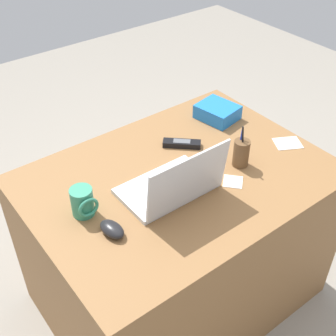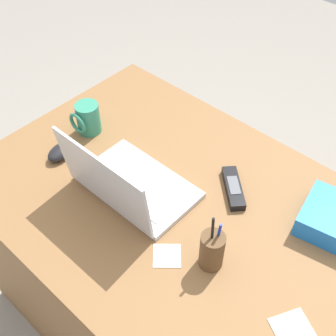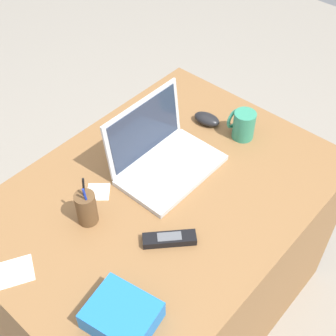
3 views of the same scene
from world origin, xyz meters
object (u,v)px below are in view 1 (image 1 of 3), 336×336
Objects in this scene: computer_mouse at (112,229)px; snack_bag at (217,112)px; cordless_phone at (182,144)px; laptop at (173,185)px; pen_holder at (241,153)px; coffee_mug_white at (83,202)px.

snack_bag is at bearing -164.75° from computer_mouse.
cordless_phone is at bearing 15.60° from snack_bag.
laptop reaches higher than pen_holder.
cordless_phone is at bearing -161.04° from computer_mouse.
computer_mouse is 0.60m from pen_holder.
coffee_mug_white is at bearing -86.64° from computer_mouse.
coffee_mug_white is 0.73× the size of cordless_phone.
coffee_mug_white reaches higher than computer_mouse.
coffee_mug_white is at bearing -11.49° from pen_holder.
pen_holder is at bearing 62.53° from snack_bag.
laptop reaches higher than snack_bag.
laptop is 0.28m from computer_mouse.
laptop is 0.31m from cordless_phone.
laptop is 2.39× the size of cordless_phone.
pen_holder is (-0.10, 0.24, 0.04)m from cordless_phone.
laptop reaches higher than cordless_phone.
pen_holder is at bearing 173.28° from computer_mouse.
cordless_phone is 0.26m from pen_holder.
computer_mouse is 0.57× the size of pen_holder.
coffee_mug_white is 0.62× the size of snack_bag.
cordless_phone is (-0.52, -0.11, -0.04)m from coffee_mug_white.
pen_holder reaches higher than cordless_phone.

